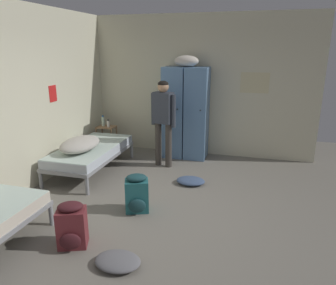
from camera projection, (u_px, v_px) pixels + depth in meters
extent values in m
plane|color=slate|center=(163.00, 213.00, 4.44)|extent=(8.81, 8.81, 0.00)
cube|color=beige|center=(201.00, 87.00, 6.59)|extent=(4.66, 0.06, 2.87)
cube|color=beige|center=(11.00, 103.00, 4.63)|extent=(0.06, 5.51, 2.87)
cube|color=beige|center=(255.00, 83.00, 6.25)|extent=(0.55, 0.01, 0.40)
cube|color=red|center=(53.00, 94.00, 5.50)|extent=(0.01, 0.20, 0.28)
cube|color=#5B84B2|center=(175.00, 113.00, 6.58)|extent=(0.44, 0.52, 1.85)
cylinder|color=black|center=(177.00, 109.00, 6.26)|extent=(0.02, 0.03, 0.02)
cube|color=#5B84B2|center=(197.00, 114.00, 6.46)|extent=(0.44, 0.52, 1.85)
cylinder|color=black|center=(200.00, 110.00, 6.14)|extent=(0.02, 0.03, 0.02)
ellipsoid|color=beige|center=(186.00, 61.00, 6.22)|extent=(0.48, 0.36, 0.22)
cylinder|color=#99704C|center=(97.00, 140.00, 6.92)|extent=(0.03, 0.03, 0.55)
cylinder|color=#99704C|center=(112.00, 142.00, 6.83)|extent=(0.03, 0.03, 0.55)
cylinder|color=#99704C|center=(103.00, 137.00, 7.17)|extent=(0.03, 0.03, 0.55)
cylinder|color=#99704C|center=(117.00, 138.00, 7.08)|extent=(0.03, 0.03, 0.55)
cube|color=#99704C|center=(107.00, 143.00, 7.02)|extent=(0.38, 0.30, 0.02)
cube|color=#99704C|center=(106.00, 127.00, 6.92)|extent=(0.38, 0.30, 0.02)
cylinder|color=gray|center=(41.00, 181.00, 5.18)|extent=(0.06, 0.06, 0.28)
cylinder|color=gray|center=(87.00, 186.00, 4.96)|extent=(0.06, 0.06, 0.28)
cylinder|color=gray|center=(95.00, 148.00, 6.87)|extent=(0.06, 0.06, 0.28)
cylinder|color=gray|center=(132.00, 151.00, 6.65)|extent=(0.06, 0.06, 0.28)
cube|color=gray|center=(91.00, 155.00, 5.87)|extent=(0.90, 1.90, 0.06)
cube|color=silver|center=(91.00, 150.00, 5.84)|extent=(0.87, 1.84, 0.14)
cube|color=silver|center=(91.00, 146.00, 5.81)|extent=(0.86, 1.82, 0.01)
cylinder|color=gray|center=(51.00, 215.00, 4.11)|extent=(0.06, 0.06, 0.28)
ellipsoid|color=#B7B2A8|center=(80.00, 144.00, 5.53)|extent=(0.58, 0.90, 0.23)
cylinder|color=#3D3833|center=(169.00, 145.00, 6.06)|extent=(0.12, 0.12, 0.85)
cylinder|color=#3D3833|center=(158.00, 144.00, 6.17)|extent=(0.12, 0.12, 0.85)
cube|color=#333842|center=(163.00, 108.00, 5.91)|extent=(0.39, 0.29, 0.58)
cylinder|color=#333842|center=(174.00, 111.00, 5.82)|extent=(0.08, 0.08, 0.60)
cylinder|color=#333842|center=(153.00, 109.00, 6.03)|extent=(0.08, 0.08, 0.60)
sphere|color=tan|center=(163.00, 87.00, 5.80)|extent=(0.21, 0.21, 0.21)
ellipsoid|color=black|center=(163.00, 84.00, 5.79)|extent=(0.20, 0.20, 0.11)
cylinder|color=silver|center=(103.00, 121.00, 6.93)|extent=(0.06, 0.06, 0.20)
cylinder|color=#2666B2|center=(103.00, 116.00, 6.89)|extent=(0.04, 0.04, 0.03)
cylinder|color=white|center=(108.00, 124.00, 6.84)|extent=(0.06, 0.06, 0.14)
cylinder|color=black|center=(108.00, 120.00, 6.82)|extent=(0.03, 0.03, 0.03)
cube|color=maroon|center=(72.00, 228.00, 3.66)|extent=(0.39, 0.34, 0.46)
ellipsoid|color=#42191E|center=(70.00, 242.00, 3.54)|extent=(0.25, 0.16, 0.20)
ellipsoid|color=#42191E|center=(70.00, 207.00, 3.58)|extent=(0.35, 0.31, 0.10)
cube|color=black|center=(67.00, 220.00, 3.77)|extent=(0.06, 0.04, 0.32)
cube|color=black|center=(82.00, 220.00, 3.79)|extent=(0.06, 0.04, 0.32)
cube|color=#23666B|center=(137.00, 196.00, 4.45)|extent=(0.39, 0.34, 0.46)
ellipsoid|color=#193D42|center=(137.00, 206.00, 4.33)|extent=(0.25, 0.16, 0.20)
ellipsoid|color=#193D42|center=(136.00, 178.00, 4.37)|extent=(0.35, 0.31, 0.10)
cube|color=black|center=(131.00, 190.00, 4.56)|extent=(0.06, 0.04, 0.32)
cube|color=black|center=(143.00, 190.00, 4.58)|extent=(0.06, 0.04, 0.32)
ellipsoid|color=#42567A|center=(191.00, 181.00, 5.39)|extent=(0.48, 0.37, 0.10)
ellipsoid|color=slate|center=(118.00, 261.00, 3.36)|extent=(0.50, 0.38, 0.11)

